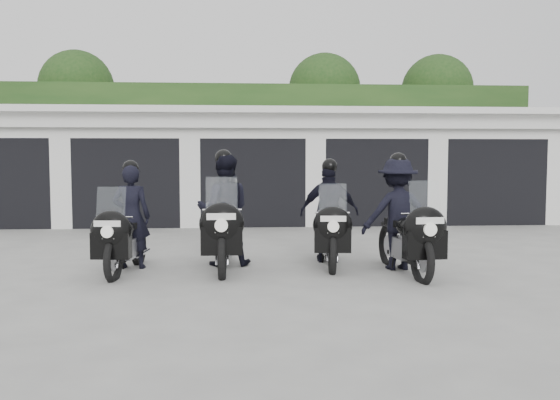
{
  "coord_description": "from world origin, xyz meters",
  "views": [
    {
      "loc": [
        -0.35,
        -9.2,
        1.73
      ],
      "look_at": [
        0.31,
        0.25,
        1.05
      ],
      "focal_mm": 38.0,
      "sensor_mm": 36.0,
      "label": 1
    }
  ],
  "objects": [
    {
      "name": "police_bike_b",
      "position": [
        -0.59,
        0.09,
        0.81
      ],
      "size": [
        0.87,
        2.2,
        1.92
      ],
      "rotation": [
        0.0,
        0.0,
        -0.0
      ],
      "color": "black",
      "rests_on": "ground"
    },
    {
      "name": "police_bike_d",
      "position": [
        2.11,
        -0.41,
        0.79
      ],
      "size": [
        1.16,
        2.14,
        1.86
      ],
      "rotation": [
        0.0,
        0.0,
        0.09
      ],
      "color": "black",
      "rests_on": "ground"
    },
    {
      "name": "garage_block",
      "position": [
        -0.0,
        8.06,
        1.42
      ],
      "size": [
        16.4,
        6.8,
        2.96
      ],
      "color": "silver",
      "rests_on": "ground"
    },
    {
      "name": "police_bike_a",
      "position": [
        -2.06,
        -0.15,
        0.69
      ],
      "size": [
        0.72,
        2.0,
        1.74
      ],
      "rotation": [
        0.0,
        0.0,
        -0.1
      ],
      "color": "black",
      "rests_on": "ground"
    },
    {
      "name": "background_vegetation",
      "position": [
        0.37,
        12.92,
        2.77
      ],
      "size": [
        20.0,
        3.9,
        5.8
      ],
      "color": "#1B3B15",
      "rests_on": "ground"
    },
    {
      "name": "police_bike_c",
      "position": [
        1.12,
        0.3,
        0.75
      ],
      "size": [
        1.01,
        2.03,
        1.77
      ],
      "rotation": [
        0.0,
        0.0,
        -0.1
      ],
      "color": "black",
      "rests_on": "ground"
    },
    {
      "name": "ground",
      "position": [
        0.0,
        0.0,
        0.0
      ],
      "size": [
        80.0,
        80.0,
        0.0
      ],
      "primitive_type": "plane",
      "color": "#969691",
      "rests_on": "ground"
    }
  ]
}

